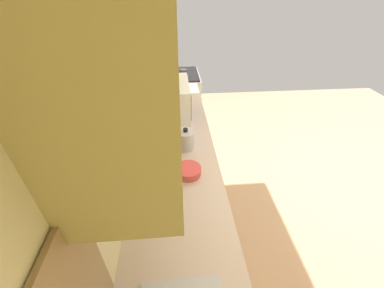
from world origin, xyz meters
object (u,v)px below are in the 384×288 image
oven_range (176,105)px  bowl (188,170)px  microwave (171,100)px  kettle (186,139)px

oven_range → bowl: size_ratio=6.45×
oven_range → bowl: bearing=-178.7°
microwave → bowl: microwave is taller
oven_range → microwave: 1.30m
oven_range → bowl: (-1.98, -0.04, 0.48)m
oven_range → microwave: microwave is taller
microwave → bowl: bearing=-173.2°
oven_range → kettle: oven_range is taller
oven_range → kettle: 1.76m
kettle → bowl: bearing=-180.0°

